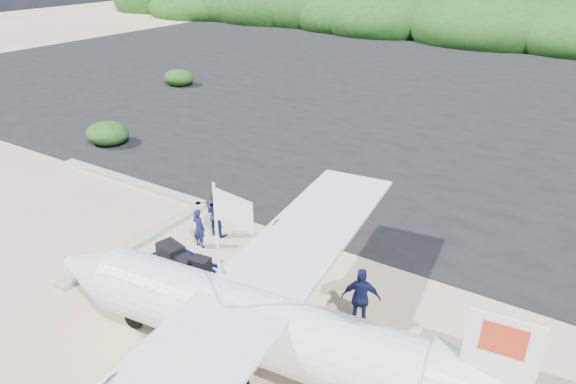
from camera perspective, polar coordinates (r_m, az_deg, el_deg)
name	(u,v)px	position (r m, az deg, el deg)	size (l,w,h in m)	color
ground	(206,304)	(16.43, -9.12, -12.16)	(160.00, 160.00, 0.00)	beige
asphalt_apron	(468,93)	(41.65, 19.38, 10.35)	(90.00, 50.00, 0.04)	#B2B2B2
lagoon	(65,212)	(23.33, -23.58, -2.01)	(9.00, 7.00, 0.40)	#B2B2B2
vegetation_band	(528,44)	(65.81, 25.14, 14.62)	(124.00, 8.00, 4.40)	#B2B2B2
baggage_cart	(186,294)	(16.96, -11.31, -11.01)	(2.69, 1.54, 1.34)	#0C18B9
flagpole	(227,383)	(13.94, -6.76, -20.36)	(1.12, 0.47, 5.59)	white
signboard	(206,334)	(15.36, -9.13, -15.30)	(1.87, 0.18, 1.54)	#4C1B15
crew_a	(199,228)	(18.90, -9.87, -3.97)	(0.56, 0.37, 1.53)	#14194B
crew_b	(216,213)	(19.53, -7.95, -2.38)	(0.87, 0.67, 1.78)	#14194B
crew_c	(361,298)	(15.05, 8.11, -11.56)	(1.12, 0.46, 1.90)	#14194B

